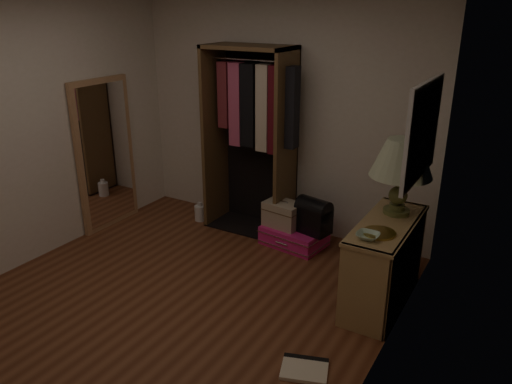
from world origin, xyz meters
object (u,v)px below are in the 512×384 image
(floor_mirror, at_px, (106,155))
(white_jug, at_px, (200,213))
(train_case, at_px, (283,214))
(pink_suitcase, at_px, (294,236))
(table_lamp, at_px, (402,160))
(console_bookshelf, at_px, (385,259))
(open_wardrobe, at_px, (255,124))
(black_bag, at_px, (313,215))

(floor_mirror, xyz_separation_m, white_jug, (0.84, 0.60, -0.75))
(train_case, bearing_deg, white_jug, -173.84)
(pink_suitcase, bearing_deg, train_case, -163.60)
(pink_suitcase, height_order, table_lamp, table_lamp)
(train_case, xyz_separation_m, table_lamp, (1.27, -0.34, 0.90))
(console_bookshelf, distance_m, open_wardrobe, 2.06)
(console_bookshelf, height_order, black_bag, console_bookshelf)
(train_case, relative_size, white_jug, 1.87)
(floor_mirror, xyz_separation_m, pink_suitcase, (2.10, 0.60, -0.75))
(console_bookshelf, distance_m, pink_suitcase, 1.31)
(floor_mirror, bearing_deg, white_jug, 35.54)
(floor_mirror, height_order, white_jug, floor_mirror)
(floor_mirror, bearing_deg, train_case, 16.38)
(table_lamp, bearing_deg, open_wardrobe, 162.94)
(console_bookshelf, bearing_deg, open_wardrobe, 157.10)
(table_lamp, bearing_deg, pink_suitcase, 162.38)
(table_lamp, xyz_separation_m, white_jug, (-2.40, 0.36, -1.13))
(floor_mirror, relative_size, train_case, 3.97)
(console_bookshelf, xyz_separation_m, open_wardrobe, (-1.73, 0.73, 0.83))
(pink_suitcase, relative_size, white_jug, 3.08)
(black_bag, relative_size, white_jug, 1.69)
(console_bookshelf, relative_size, floor_mirror, 0.66)
(train_case, xyz_separation_m, black_bag, (0.35, 0.02, 0.06))
(open_wardrobe, distance_m, white_jug, 1.32)
(black_bag, height_order, white_jug, black_bag)
(open_wardrobe, height_order, pink_suitcase, open_wardrobe)
(floor_mirror, bearing_deg, pink_suitcase, 15.95)
(pink_suitcase, xyz_separation_m, table_lamp, (1.14, -0.36, 1.13))
(white_jug, bearing_deg, open_wardrobe, 14.23)
(floor_mirror, height_order, table_lamp, floor_mirror)
(console_bookshelf, xyz_separation_m, table_lamp, (0.00, 0.20, 0.84))
(open_wardrobe, height_order, train_case, open_wardrobe)
(pink_suitcase, height_order, white_jug, white_jug)
(open_wardrobe, height_order, floor_mirror, open_wardrobe)
(floor_mirror, xyz_separation_m, table_lamp, (3.24, 0.24, 0.38))
(floor_mirror, bearing_deg, console_bookshelf, 0.66)
(open_wardrobe, height_order, black_bag, open_wardrobe)
(table_lamp, bearing_deg, console_bookshelf, -90.65)
(open_wardrobe, height_order, white_jug, open_wardrobe)
(console_bookshelf, bearing_deg, white_jug, 166.80)
(train_case, bearing_deg, console_bookshelf, -15.88)
(black_bag, distance_m, table_lamp, 1.30)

